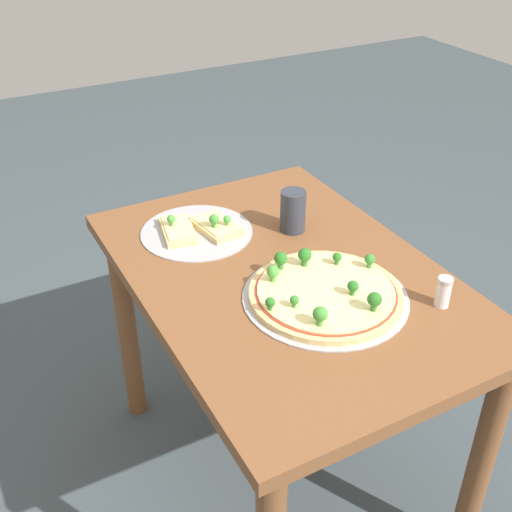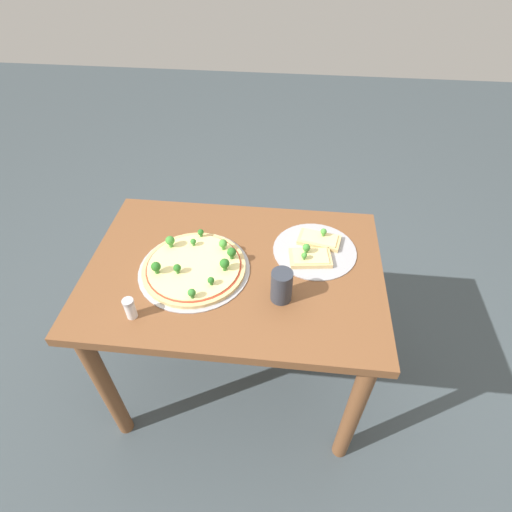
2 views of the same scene
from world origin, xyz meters
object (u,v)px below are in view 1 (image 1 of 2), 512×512
Objects in this scene: dining_table at (284,311)px; pizza_tray_whole at (325,293)px; condiment_shaker at (443,292)px; drinking_cup at (293,211)px; pizza_tray_slice at (198,229)px.

pizza_tray_whole is at bearing 10.73° from dining_table.
drinking_cup is at bearing -164.97° from condiment_shaker.
pizza_tray_whole is 0.27m from condiment_shaker.
condiment_shaker is at bearing 15.03° from drinking_cup.
pizza_tray_slice is at bearing -161.60° from pizza_tray_whole.
condiment_shaker reaches higher than dining_table.
pizza_tray_slice is 4.08× the size of condiment_shaker.
drinking_cup reaches higher than dining_table.
pizza_tray_whole is 5.19× the size of condiment_shaker.
dining_table is 2.67× the size of pizza_tray_whole.
condiment_shaker is at bearing 40.58° from dining_table.
drinking_cup is (-0.31, 0.10, 0.04)m from pizza_tray_whole.
condiment_shaker is (0.15, 0.22, 0.02)m from pizza_tray_whole.
dining_table is 0.19m from pizza_tray_whole.
dining_table is at bearing -169.27° from pizza_tray_whole.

